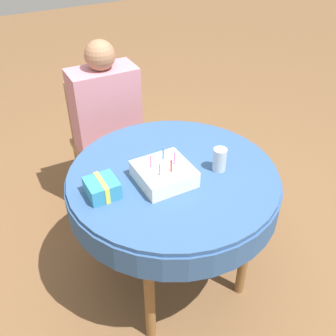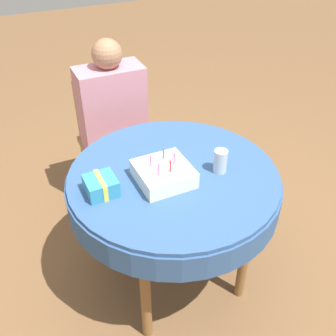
{
  "view_description": "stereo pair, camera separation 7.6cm",
  "coord_description": "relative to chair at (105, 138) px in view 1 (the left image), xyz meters",
  "views": [
    {
      "loc": [
        -0.72,
        -1.27,
        1.84
      ],
      "look_at": [
        -0.03,
        -0.01,
        0.78
      ],
      "focal_mm": 42.0,
      "sensor_mm": 36.0,
      "label": 1
    },
    {
      "loc": [
        -0.66,
        -1.31,
        1.84
      ],
      "look_at": [
        -0.03,
        -0.01,
        0.78
      ],
      "focal_mm": 42.0,
      "sensor_mm": 36.0,
      "label": 2
    }
  ],
  "objects": [
    {
      "name": "chair",
      "position": [
        0.0,
        0.0,
        0.0
      ],
      "size": [
        0.42,
        0.42,
        0.84
      ],
      "rotation": [
        0.0,
        0.0,
        -0.01
      ],
      "color": "#A37A4C",
      "rests_on": "ground_plane"
    },
    {
      "name": "birthday_cake",
      "position": [
        -0.04,
        -0.89,
        0.31
      ],
      "size": [
        0.24,
        0.24,
        0.13
      ],
      "color": "white",
      "rests_on": "dining_table"
    },
    {
      "name": "ground_plane",
      "position": [
        0.03,
        -0.86,
        -0.46
      ],
      "size": [
        12.0,
        12.0,
        0.0
      ],
      "primitive_type": "plane",
      "color": "brown"
    },
    {
      "name": "dining_table",
      "position": [
        0.03,
        -0.86,
        0.18
      ],
      "size": [
        1.01,
        1.01,
        0.73
      ],
      "color": "#335689",
      "rests_on": "ground_plane"
    },
    {
      "name": "gift_box",
      "position": [
        -0.32,
        -0.85,
        0.31
      ],
      "size": [
        0.13,
        0.14,
        0.08
      ],
      "color": "teal",
      "rests_on": "dining_table"
    },
    {
      "name": "person",
      "position": [
        -0.0,
        -0.09,
        0.21
      ],
      "size": [
        0.4,
        0.31,
        1.13
      ],
      "rotation": [
        0.0,
        0.0,
        -0.01
      ],
      "color": "#9E7051",
      "rests_on": "ground_plane"
    },
    {
      "name": "drinking_glass",
      "position": [
        0.23,
        -0.94,
        0.33
      ],
      "size": [
        0.06,
        0.06,
        0.11
      ],
      "color": "silver",
      "rests_on": "dining_table"
    }
  ]
}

